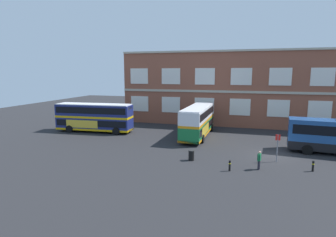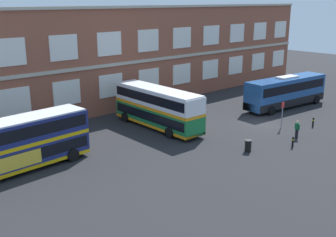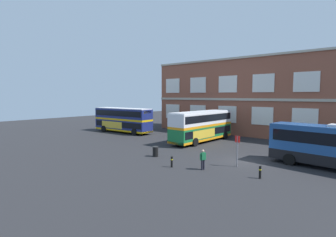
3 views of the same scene
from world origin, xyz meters
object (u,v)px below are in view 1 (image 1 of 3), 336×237
(double_decker_middle, at_px, (198,121))
(safety_bollard_west, at_px, (230,166))
(station_litter_bin, at_px, (191,155))
(waiting_passenger, at_px, (259,159))
(bus_stand_flag, at_px, (277,145))
(safety_bollard_east, at_px, (313,166))
(double_decker_near, at_px, (94,117))

(double_decker_middle, height_order, safety_bollard_west, double_decker_middle)
(station_litter_bin, bearing_deg, waiting_passenger, -8.03)
(waiting_passenger, bearing_deg, double_decker_middle, 123.79)
(safety_bollard_west, bearing_deg, station_litter_bin, 152.55)
(bus_stand_flag, height_order, safety_bollard_east, bus_stand_flag)
(double_decker_middle, distance_m, safety_bollard_east, 16.04)
(double_decker_middle, bearing_deg, safety_bollard_east, -40.92)
(bus_stand_flag, bearing_deg, safety_bollard_west, -137.25)
(double_decker_near, relative_size, station_litter_bin, 10.83)
(safety_bollard_east, bearing_deg, double_decker_near, 161.12)
(double_decker_near, height_order, waiting_passenger, double_decker_near)
(safety_bollard_east, bearing_deg, bus_stand_flag, 145.39)
(waiting_passenger, height_order, station_litter_bin, waiting_passenger)
(double_decker_near, xyz_separation_m, station_litter_bin, (16.15, -9.15, -1.63))
(double_decker_middle, distance_m, bus_stand_flag, 12.58)
(double_decker_middle, height_order, station_litter_bin, double_decker_middle)
(safety_bollard_west, relative_size, safety_bollard_east, 1.00)
(double_decker_middle, bearing_deg, station_litter_bin, -83.07)
(double_decker_middle, relative_size, safety_bollard_west, 11.63)
(double_decker_middle, bearing_deg, safety_bollard_west, -67.67)
(double_decker_near, height_order, station_litter_bin, double_decker_near)
(safety_bollard_east, bearing_deg, safety_bollard_west, -164.59)
(waiting_passenger, height_order, bus_stand_flag, bus_stand_flag)
(double_decker_near, height_order, double_decker_middle, same)
(double_decker_middle, height_order, safety_bollard_east, double_decker_middle)
(waiting_passenger, distance_m, station_litter_bin, 6.36)
(station_litter_bin, distance_m, safety_bollard_west, 4.30)
(double_decker_middle, distance_m, waiting_passenger, 13.62)
(waiting_passenger, height_order, safety_bollard_west, waiting_passenger)
(double_decker_near, height_order, bus_stand_flag, double_decker_near)
(station_litter_bin, height_order, safety_bollard_east, station_litter_bin)
(safety_bollard_west, bearing_deg, double_decker_middle, 112.33)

